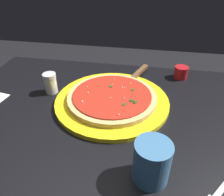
{
  "coord_description": "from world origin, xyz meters",
  "views": [
    {
      "loc": [
        0.15,
        -0.55,
        1.18
      ],
      "look_at": [
        0.05,
        0.05,
        0.78
      ],
      "focal_mm": 35.04,
      "sensor_mm": 36.0,
      "label": 1
    }
  ],
  "objects": [
    {
      "name": "fork",
      "position": [
        0.34,
        -0.22,
        0.76
      ],
      "size": [
        0.13,
        0.16,
        0.0
      ],
      "color": "silver",
      "rests_on": "restaurant_table"
    },
    {
      "name": "cup_small_sauce",
      "position": [
        0.29,
        0.27,
        0.78
      ],
      "size": [
        0.05,
        0.05,
        0.05
      ],
      "primitive_type": "cylinder",
      "color": "#B2191E",
      "rests_on": "restaurant_table"
    },
    {
      "name": "pizza",
      "position": [
        0.05,
        0.05,
        0.78
      ],
      "size": [
        0.3,
        0.3,
        0.02
      ],
      "color": "#DBB26B",
      "rests_on": "serving_plate"
    },
    {
      "name": "restaurant_table",
      "position": [
        0.0,
        0.0,
        0.6
      ],
      "size": [
        0.98,
        0.69,
        0.76
      ],
      "color": "black",
      "rests_on": "ground_plane"
    },
    {
      "name": "serving_plate",
      "position": [
        0.05,
        0.05,
        0.76
      ],
      "size": [
        0.38,
        0.38,
        0.02
      ],
      "primitive_type": "cylinder",
      "color": "yellow",
      "rests_on": "restaurant_table"
    },
    {
      "name": "pizza_server",
      "position": [
        0.11,
        0.21,
        0.78
      ],
      "size": [
        0.12,
        0.22,
        0.01
      ],
      "color": "silver",
      "rests_on": "serving_plate"
    },
    {
      "name": "cup_tall_drink",
      "position": [
        0.18,
        -0.23,
        0.81
      ],
      "size": [
        0.08,
        0.08,
        0.1
      ],
      "primitive_type": "cylinder",
      "color": "teal",
      "rests_on": "restaurant_table"
    },
    {
      "name": "parmesan_shaker",
      "position": [
        -0.18,
        0.08,
        0.79
      ],
      "size": [
        0.05,
        0.05,
        0.07
      ],
      "color": "silver",
      "rests_on": "restaurant_table"
    }
  ]
}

